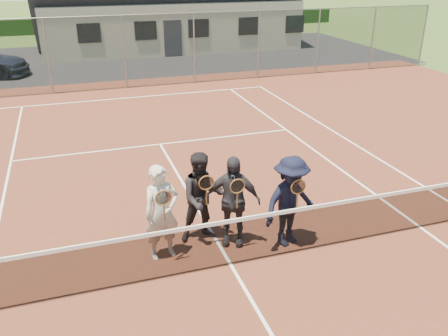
{
  "coord_description": "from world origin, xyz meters",
  "views": [
    {
      "loc": [
        -2.35,
        -6.68,
        5.05
      ],
      "look_at": [
        0.37,
        1.5,
        1.25
      ],
      "focal_mm": 38.0,
      "sensor_mm": 36.0,
      "label": 1
    }
  ],
  "objects_px": {
    "player_b": "(203,197)",
    "player_d": "(290,201)",
    "player_c": "(232,201)",
    "player_a": "(162,213)",
    "tennis_net": "(231,240)"
  },
  "relations": [
    {
      "from": "player_b",
      "to": "player_d",
      "type": "xyz_separation_m",
      "value": [
        1.51,
        -0.67,
        -0.0
      ]
    },
    {
      "from": "player_c",
      "to": "player_a",
      "type": "bearing_deg",
      "value": -178.63
    },
    {
      "from": "player_b",
      "to": "player_c",
      "type": "distance_m",
      "value": 0.58
    },
    {
      "from": "player_b",
      "to": "player_c",
      "type": "height_order",
      "value": "same"
    },
    {
      "from": "player_c",
      "to": "player_d",
      "type": "xyz_separation_m",
      "value": [
        1.02,
        -0.36,
        -0.0
      ]
    },
    {
      "from": "player_b",
      "to": "player_d",
      "type": "bearing_deg",
      "value": -24.08
    },
    {
      "from": "tennis_net",
      "to": "player_b",
      "type": "bearing_deg",
      "value": 101.9
    },
    {
      "from": "player_c",
      "to": "player_b",
      "type": "bearing_deg",
      "value": 147.64
    },
    {
      "from": "player_d",
      "to": "tennis_net",
      "type": "bearing_deg",
      "value": -164.83
    },
    {
      "from": "player_a",
      "to": "player_c",
      "type": "height_order",
      "value": "same"
    },
    {
      "from": "tennis_net",
      "to": "player_a",
      "type": "xyz_separation_m",
      "value": [
        -1.07,
        0.68,
        0.38
      ]
    },
    {
      "from": "player_a",
      "to": "player_d",
      "type": "xyz_separation_m",
      "value": [
        2.36,
        -0.33,
        -0.0
      ]
    },
    {
      "from": "player_a",
      "to": "player_b",
      "type": "distance_m",
      "value": 0.92
    },
    {
      "from": "tennis_net",
      "to": "player_d",
      "type": "bearing_deg",
      "value": 15.17
    },
    {
      "from": "player_c",
      "to": "tennis_net",
      "type": "bearing_deg",
      "value": -110.86
    }
  ]
}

